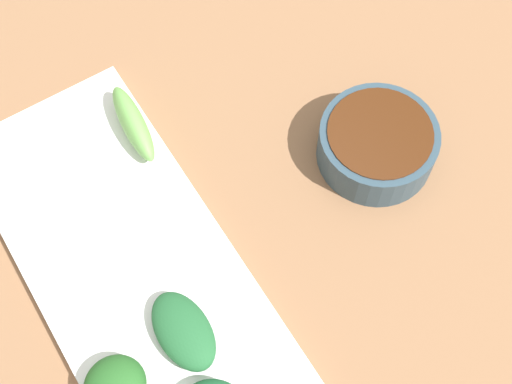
# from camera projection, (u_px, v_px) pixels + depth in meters

# --- Properties ---
(tabletop) EXTENTS (2.10, 2.10, 0.02)m
(tabletop) POSITION_uv_depth(u_px,v_px,m) (238.00, 216.00, 0.64)
(tabletop) COLOR #8B6242
(tabletop) RESTS_ON ground
(sauce_bowl) EXTENTS (0.10, 0.10, 0.04)m
(sauce_bowl) POSITION_uv_depth(u_px,v_px,m) (377.00, 143.00, 0.64)
(sauce_bowl) COLOR #2F4654
(sauce_bowl) RESTS_ON tabletop
(serving_plate) EXTENTS (0.16, 0.35, 0.01)m
(serving_plate) POSITION_uv_depth(u_px,v_px,m) (128.00, 261.00, 0.61)
(serving_plate) COLOR white
(serving_plate) RESTS_ON tabletop
(broccoli_leafy_1) EXTENTS (0.04, 0.07, 0.02)m
(broccoli_leafy_1) POSITION_uv_depth(u_px,v_px,m) (183.00, 331.00, 0.57)
(broccoli_leafy_1) COLOR #225D31
(broccoli_leafy_1) RESTS_ON serving_plate
(broccoli_stalk_2) EXTENTS (0.03, 0.08, 0.03)m
(broccoli_stalk_2) POSITION_uv_depth(u_px,v_px,m) (133.00, 124.00, 0.64)
(broccoli_stalk_2) COLOR #6DAF52
(broccoli_stalk_2) RESTS_ON serving_plate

